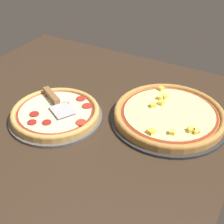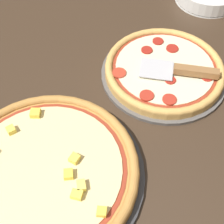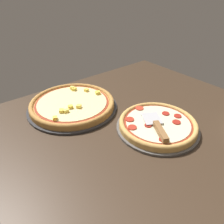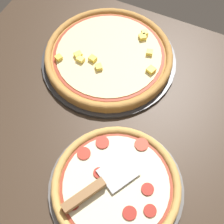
{
  "view_description": "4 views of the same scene",
  "coord_description": "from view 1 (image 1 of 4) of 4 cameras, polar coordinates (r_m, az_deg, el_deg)",
  "views": [
    {
      "loc": [
        73.58,
        60.56,
        67.62
      ],
      "look_at": [
        -6.75,
        15.38,
        3.0
      ],
      "focal_mm": 50.0,
      "sensor_mm": 36.0,
      "label": 1
    },
    {
      "loc": [
        -49.13,
        29.92,
        62.3
      ],
      "look_at": [
        -6.75,
        15.38,
        3.0
      ],
      "focal_mm": 50.0,
      "sensor_mm": 36.0,
      "label": 2
    },
    {
      "loc": [
        -57.7,
        -48.14,
        54.9
      ],
      "look_at": [
        -6.75,
        15.38,
        3.0
      ],
      "focal_mm": 35.0,
      "sensor_mm": 36.0,
      "label": 3
    },
    {
      "loc": [
        11.35,
        -23.41,
        78.21
      ],
      "look_at": [
        -6.75,
        15.38,
        3.0
      ],
      "focal_mm": 50.0,
      "sensor_mm": 36.0,
      "label": 4
    }
  ],
  "objects": [
    {
      "name": "pizza_pan_front",
      "position": [
        1.16,
        -10.2,
        -0.85
      ],
      "size": [
        34.13,
        34.13,
        1.0
      ],
      "primitive_type": "cylinder",
      "color": "#565451",
      "rests_on": "ground_plane"
    },
    {
      "name": "ground_plane",
      "position": [
        1.18,
        -8.15,
        -1.45
      ],
      "size": [
        120.5,
        119.9,
        3.6
      ],
      "primitive_type": "cube",
      "color": "#38281C"
    },
    {
      "name": "pizza_pan_back",
      "position": [
        1.15,
        10.28,
        -1.17
      ],
      "size": [
        42.47,
        42.47,
        1.0
      ],
      "primitive_type": "cylinder",
      "color": "#2D2D30",
      "rests_on": "ground_plane"
    },
    {
      "name": "serving_spatula",
      "position": [
        1.19,
        -10.58,
        2.45
      ],
      "size": [
        13.9,
        19.85,
        2.0
      ],
      "color": "#B7B7BC",
      "rests_on": "pizza_front"
    },
    {
      "name": "pizza_back",
      "position": [
        1.14,
        10.39,
        -0.31
      ],
      "size": [
        39.92,
        39.92,
        3.78
      ],
      "color": "#B77F3D",
      "rests_on": "pizza_pan_back"
    },
    {
      "name": "pizza_front",
      "position": [
        1.15,
        -10.29,
        -0.05
      ],
      "size": [
        32.08,
        32.08,
        2.89
      ],
      "color": "tan",
      "rests_on": "pizza_pan_front"
    }
  ]
}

